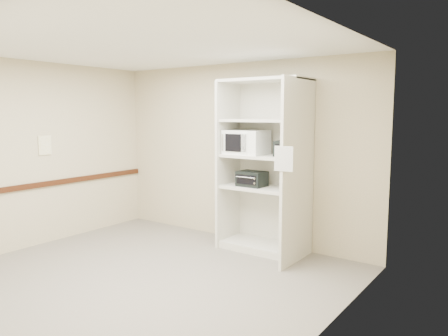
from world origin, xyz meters
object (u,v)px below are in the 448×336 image
Objects in this scene: shelving_unit at (267,172)px; toaster_oven_lower at (252,179)px; microwave at (246,142)px; toaster_oven_upper at (289,149)px.

toaster_oven_lower is at bearing -166.55° from shelving_unit.
toaster_oven_lower is (0.12, -0.03, -0.51)m from microwave.
toaster_oven_lower is at bearing -15.37° from microwave.
shelving_unit is 6.68× the size of toaster_oven_upper.
shelving_unit is at bearing 14.73° from toaster_oven_lower.
toaster_oven_upper reaches higher than toaster_oven_lower.
toaster_oven_upper is at bearing 9.28° from toaster_oven_lower.
shelving_unit is 0.47m from toaster_oven_upper.
microwave reaches higher than toaster_oven_lower.
microwave is at bearing 176.52° from toaster_oven_upper.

